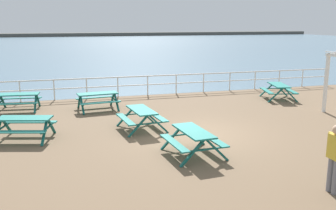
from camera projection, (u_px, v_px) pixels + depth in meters
The scene contains 11 objects.
ground_plane at pixel (197, 137), 13.51m from camera, with size 30.00×24.00×0.20m, color brown.
sea_band at pixel (86, 46), 62.93m from camera, with size 142.00×90.00×0.01m, color slate.
distant_shoreline at pixel (75, 36), 103.24m from camera, with size 142.00×6.00×1.80m, color #4C4C47.
seaward_railing at pixel (148, 82), 20.60m from camera, with size 23.07×0.07×1.08m.
picnic_table_near_left at pixel (193, 136), 11.32m from camera, with size 1.67×1.92×0.80m.
picnic_table_near_right at pixel (98, 97), 17.19m from camera, with size 1.95×1.71×0.80m.
picnic_table_mid_centre at pixel (142, 114), 14.02m from camera, with size 1.70×1.94×0.80m.
picnic_table_far_left at pixel (18, 98), 17.03m from camera, with size 1.95×1.71×0.80m.
picnic_table_far_right at pixel (25, 123), 12.82m from camera, with size 2.14×1.93×0.80m.
picnic_table_corner at pixel (279, 88), 19.52m from camera, with size 1.91×2.12×0.80m.
visitor at pixel (335, 155), 8.72m from camera, with size 0.23×0.53×1.66m.
Camera 1 is at (-4.62, -12.13, 3.96)m, focal length 40.24 mm.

